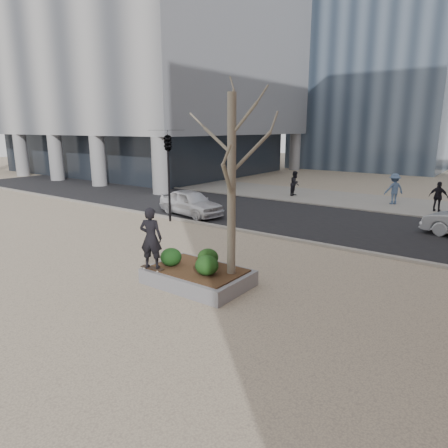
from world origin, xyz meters
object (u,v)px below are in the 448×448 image
Objects in this scene: planter at (198,277)px; skateboarder at (151,238)px; skateboard at (152,269)px; police_car at (191,203)px.

planter is 1.64× the size of skateboarder.
skateboarder is (0.00, 0.00, 0.95)m from skateboard.
skateboard is 0.43× the size of skateboarder.
planter is 0.75× the size of police_car.
planter is at bearing 31.24° from skateboard.
police_car is at bearing -80.86° from skateboarder.
police_car reaches higher than planter.
police_car is (-5.44, 8.06, -0.74)m from skateboarder.
planter is 9.78m from police_car.
skateboard is 0.19× the size of police_car.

